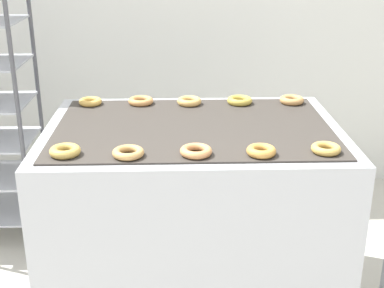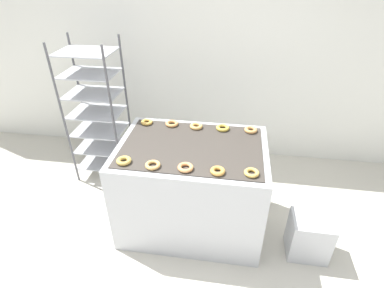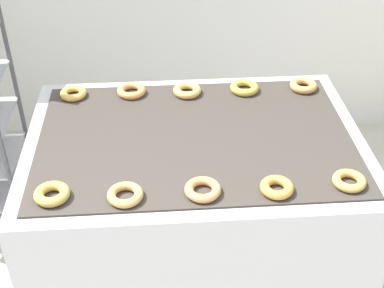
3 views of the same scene
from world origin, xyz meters
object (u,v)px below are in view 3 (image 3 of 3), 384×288
donut_far_left (131,91)px  fryer_machine (195,222)px  donut_near_leftmost (52,194)px  donut_near_right (277,187)px  donut_far_center (187,90)px  donut_far_leftmost (73,93)px  donut_far_rightmost (303,85)px  donut_near_center (204,190)px  donut_near_rightmost (349,181)px  donut_far_right (244,88)px  donut_near_left (125,195)px

donut_far_left → fryer_machine: bearing=-54.0°
donut_near_leftmost → donut_near_right: donut_near_leftmost is taller
donut_far_left → donut_far_center: 0.25m
donut_far_leftmost → donut_far_rightmost: (1.02, -0.01, 0.00)m
donut_far_rightmost → donut_far_left: bearing=179.1°
donut_near_center → donut_far_rightmost: bearing=53.1°
donut_far_center → donut_near_right: bearing=-69.1°
donut_far_left → donut_near_rightmost: bearing=-41.7°
donut_far_left → donut_far_right: (0.50, -0.01, 0.00)m
donut_near_leftmost → donut_near_left: bearing=-4.6°
fryer_machine → donut_far_leftmost: 0.78m
fryer_machine → donut_far_left: (-0.25, 0.35, 0.48)m
donut_near_left → donut_far_left: size_ratio=0.97×
donut_near_leftmost → donut_near_rightmost: size_ratio=1.04×
donut_near_center → donut_near_rightmost: 0.51m
fryer_machine → donut_near_leftmost: donut_near_leftmost is taller
donut_near_left → donut_far_center: 0.73m
donut_near_rightmost → donut_far_center: bearing=128.0°
donut_near_right → donut_near_rightmost: size_ratio=0.99×
donut_near_leftmost → donut_near_rightmost: bearing=-0.2°
donut_near_right → donut_far_leftmost: size_ratio=1.01×
donut_far_leftmost → donut_far_right: 0.76m
donut_far_leftmost → donut_far_right: donut_far_right is taller
donut_near_leftmost → donut_far_left: (0.25, 0.68, -0.00)m
donut_far_right → donut_near_right: bearing=-89.6°
donut_near_center → donut_near_rightmost: same height
donut_near_center → donut_near_rightmost: (0.51, 0.01, -0.00)m
donut_near_left → donut_far_left: bearing=89.3°
donut_near_left → donut_near_rightmost: bearing=1.2°
donut_far_right → fryer_machine: bearing=-126.2°
donut_near_rightmost → donut_far_rightmost: size_ratio=0.96×
donut_near_left → donut_near_right: (0.51, -0.00, 0.00)m
donut_near_left → donut_near_rightmost: same height
donut_far_right → donut_near_rightmost: bearing=-68.6°
fryer_machine → donut_far_leftmost: (-0.51, 0.35, 0.48)m
donut_near_center → donut_far_center: (-0.01, 0.67, 0.00)m
fryer_machine → donut_far_right: size_ratio=10.41×
donut_near_right → donut_near_left: bearing=179.8°
donut_near_left → donut_far_right: 0.86m
donut_near_right → donut_far_rightmost: 0.74m
donut_near_rightmost → donut_far_leftmost: 1.22m
fryer_machine → donut_far_center: size_ratio=10.78×
donut_far_rightmost → donut_far_leftmost: bearing=179.5°
donut_near_center → donut_near_rightmost: size_ratio=1.08×
donut_near_rightmost → donut_far_right: bearing=111.4°
fryer_machine → donut_far_rightmost: bearing=33.3°
donut_near_center → donut_near_right: 0.25m
donut_far_center → donut_far_rightmost: same height
donut_far_right → donut_far_rightmost: (0.27, -0.00, 0.00)m
donut_near_center → donut_far_right: size_ratio=0.98×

